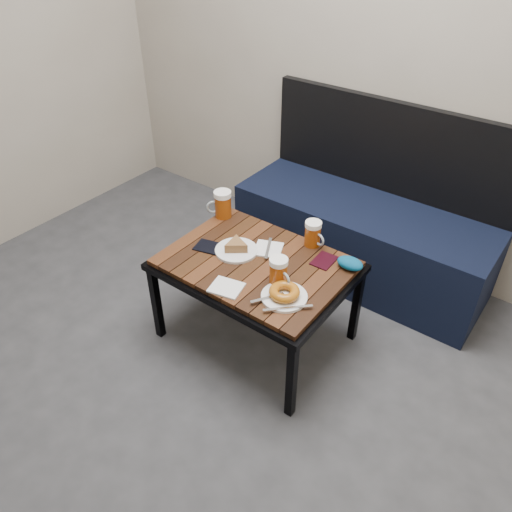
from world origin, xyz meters
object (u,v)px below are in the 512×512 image
Objects in this scene: bench at (364,232)px; plate_bagel at (284,294)px; beer_mug_left at (222,204)px; passport_burgundy at (324,261)px; beer_mug_centre at (313,234)px; cafe_table at (256,269)px; knit_pouch at (350,263)px; plate_pie at (236,248)px; beer_mug_right at (279,272)px; passport_navy at (209,247)px.

bench reaches higher than plate_bagel.
beer_mug_left reaches higher than passport_burgundy.
bench is 11.29× the size of beer_mug_centre.
passport_burgundy is (0.24, 0.18, 0.05)m from cafe_table.
plate_bagel is at bearing -28.56° from cafe_table.
passport_burgundy is (0.11, -0.08, -0.06)m from beer_mug_centre.
cafe_table is at bearing -150.22° from knit_pouch.
passport_burgundy is at bearing 89.33° from plate_bagel.
plate_pie is 0.87× the size of plate_bagel.
beer_mug_left is 0.32m from plate_pie.
knit_pouch reaches higher than cafe_table.
cafe_table is 3.73× the size of plate_bagel.
beer_mug_right is 0.34m from knit_pouch.
plate_pie is at bearing -176.31° from beer_mug_right.
beer_mug_centre is 0.41m from plate_bagel.
passport_navy is (-0.12, -0.05, -0.02)m from plate_pie.
passport_burgundy is (0.00, 0.31, -0.02)m from plate_bagel.
beer_mug_right is at bearing 72.46° from passport_navy.
knit_pouch is (0.72, 0.00, -0.04)m from beer_mug_left.
beer_mug_right reaches higher than plate_bagel.
bench is at bearing 108.83° from knit_pouch.
plate_pie reaches higher than passport_navy.
plate_pie reaches higher than passport_burgundy.
beer_mug_left is 1.18× the size of knit_pouch.
passport_navy is (0.13, -0.25, -0.07)m from beer_mug_left.
plate_pie reaches higher than plate_bagel.
beer_mug_left reaches higher than passport_navy.
passport_navy is (-0.37, -0.31, -0.06)m from beer_mug_centre.
beer_mug_left is at bearing -167.71° from passport_navy.
passport_burgundy is at bearing 133.95° from beer_mug_left.
beer_mug_centre is at bearing 166.66° from knit_pouch.
plate_bagel is (0.07, -0.06, -0.04)m from beer_mug_right.
plate_pie is 0.40m from passport_burgundy.
beer_mug_right is 1.06× the size of knit_pouch.
bench reaches higher than knit_pouch.
knit_pouch is (0.48, 0.20, 0.00)m from plate_pie.
passport_burgundy is at bearing 26.43° from plate_pie.
bench reaches higher than beer_mug_centre.
plate_bagel reaches higher than cafe_table.
beer_mug_left is at bearing 176.41° from passport_burgundy.
plate_pie is 1.51× the size of passport_navy.
bench reaches higher than plate_pie.
cafe_table is 0.25m from passport_navy.
cafe_table is at bearing 151.44° from plate_bagel.
plate_bagel is at bearing -85.06° from bench.
beer_mug_left is 0.72× the size of plate_pie.
cafe_table is 0.42m from knit_pouch.
knit_pouch is at bearing 9.86° from passport_burgundy.
bench reaches higher than beer_mug_right.
passport_burgundy is (0.36, 0.18, -0.02)m from plate_pie.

